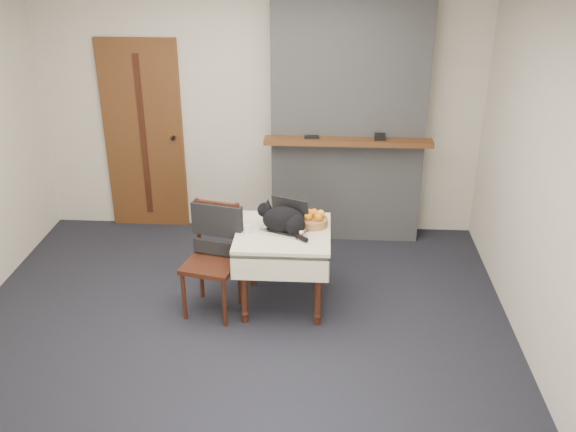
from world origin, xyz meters
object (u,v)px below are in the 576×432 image
at_px(cat, 284,220).
at_px(chair, 215,243).
at_px(door, 144,136).
at_px(laptop, 286,221).
at_px(cream_jar, 247,229).
at_px(pill_bottle, 301,235).
at_px(fruit_basket, 314,220).
at_px(side_table, 283,243).

bearing_deg(cat, chair, -152.13).
xyz_separation_m(door, laptop, (1.57, -1.47, -0.24)).
xyz_separation_m(cream_jar, pill_bottle, (0.45, -0.09, 0.01)).
height_order(cat, fruit_basket, cat).
bearing_deg(pill_bottle, door, 135.56).
xyz_separation_m(door, pill_bottle, (1.71, -1.67, -0.26)).
height_order(door, side_table, door).
xyz_separation_m(laptop, fruit_basket, (0.23, 0.06, -0.01)).
height_order(side_table, cat, cat).
height_order(side_table, fruit_basket, fruit_basket).
bearing_deg(door, pill_bottle, -44.44).
bearing_deg(fruit_basket, cat, -150.89).
relative_size(side_table, chair, 0.82).
relative_size(laptop, chair, 0.44).
xyz_separation_m(cat, pill_bottle, (0.15, -0.13, -0.07)).
distance_m(door, chair, 1.91).
height_order(side_table, cream_jar, cream_jar).
xyz_separation_m(side_table, cat, (0.01, -0.01, 0.22)).
xyz_separation_m(door, chair, (0.98, -1.59, -0.40)).
height_order(door, cream_jar, door).
bearing_deg(fruit_basket, laptop, -164.40).
distance_m(cream_jar, chair, 0.30).
bearing_deg(cream_jar, door, 128.56).
bearing_deg(cream_jar, side_table, 9.48).
height_order(laptop, fruit_basket, laptop).
xyz_separation_m(laptop, pill_bottle, (0.13, -0.20, -0.02)).
relative_size(fruit_basket, chair, 0.25).
xyz_separation_m(side_table, pill_bottle, (0.16, -0.14, 0.15)).
distance_m(door, cat, 2.20).
distance_m(laptop, fruit_basket, 0.24).
xyz_separation_m(door, cream_jar, (1.26, -1.58, -0.27)).
distance_m(pill_bottle, chair, 0.74).
distance_m(door, fruit_basket, 2.30).
distance_m(laptop, chair, 0.62).
height_order(cream_jar, chair, chair).
xyz_separation_m(cat, fruit_basket, (0.24, 0.13, -0.05)).
relative_size(side_table, fruit_basket, 3.34).
xyz_separation_m(cat, chair, (-0.58, -0.05, -0.20)).
bearing_deg(fruit_basket, pill_bottle, -109.55).
bearing_deg(cream_jar, cat, 7.28).
distance_m(cat, cream_jar, 0.31).
distance_m(laptop, cream_jar, 0.33).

